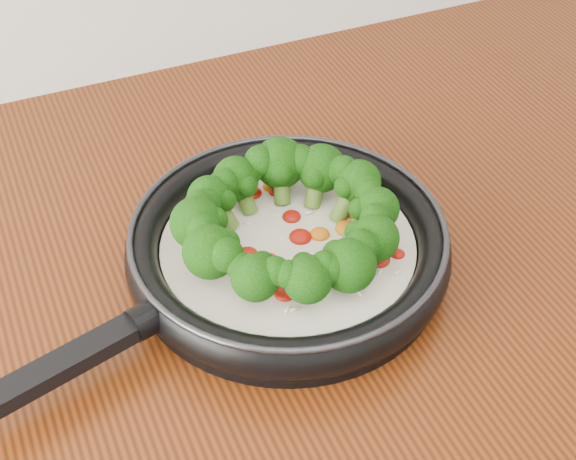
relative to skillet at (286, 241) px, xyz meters
name	(u,v)px	position (x,y,z in m)	size (l,w,h in m)	color
skillet	(286,241)	(0.00, 0.00, 0.00)	(0.52, 0.39, 0.09)	black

